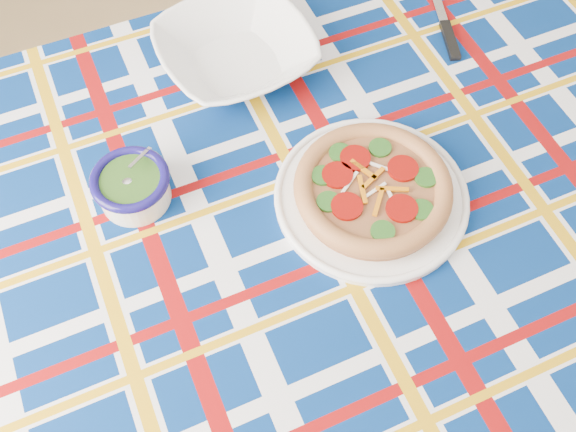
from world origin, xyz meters
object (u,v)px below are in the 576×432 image
object	(u,v)px
main_focaccia_plate	(373,189)
serving_bowl	(236,52)
pesto_bowl	(132,185)
dining_table	(263,246)

from	to	relation	value
main_focaccia_plate	serving_bowl	bearing A→B (deg)	112.84
main_focaccia_plate	pesto_bowl	world-z (taller)	pesto_bowl
dining_table	pesto_bowl	size ratio (longest dim) A/B	14.25
pesto_bowl	serving_bowl	world-z (taller)	pesto_bowl
serving_bowl	main_focaccia_plate	bearing A→B (deg)	-67.16
pesto_bowl	serving_bowl	size ratio (longest dim) A/B	0.46
main_focaccia_plate	serving_bowl	xyz separation A→B (m)	(-0.16, 0.37, 0.00)
dining_table	pesto_bowl	bearing A→B (deg)	143.85
dining_table	serving_bowl	bearing A→B (deg)	75.43
pesto_bowl	serving_bowl	distance (m)	0.35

